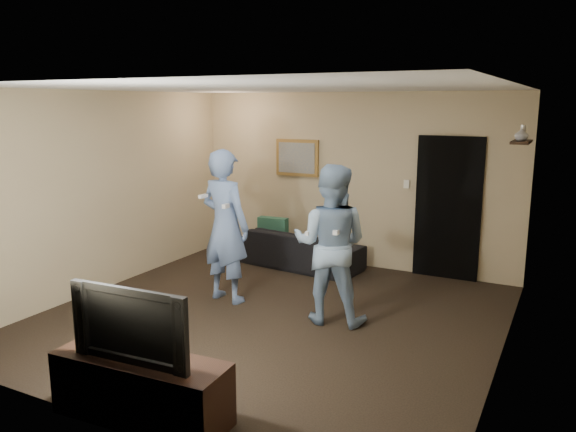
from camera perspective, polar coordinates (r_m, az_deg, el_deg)
The scene contains 19 objects.
ground at distance 6.62m, azimuth -1.72°, elevation -10.21°, with size 5.00×5.00×0.00m, color black.
ceiling at distance 6.16m, azimuth -1.87°, elevation 12.90°, with size 5.00×5.00×0.04m, color silver.
wall_back at distance 8.50m, azimuth 6.47°, elevation 3.64°, with size 5.00×0.04×2.60m, color tan.
wall_front at distance 4.31m, azimuth -18.27°, elevation -4.51°, with size 5.00×0.04×2.60m, color tan.
wall_left at distance 7.78m, azimuth -18.11°, elevation 2.42°, with size 0.04×5.00×2.60m, color tan.
wall_right at distance 5.51m, azimuth 21.53°, elevation -1.33°, with size 0.04×5.00×2.60m, color tan.
sofa at distance 8.50m, azimuth 1.20°, elevation -3.33°, with size 1.89×0.74×0.55m, color black.
throw_pillow at distance 8.66m, azimuth -1.54°, elevation -1.67°, with size 0.47×0.15×0.47m, color #184A38.
painting_frame at distance 8.81m, azimuth 0.95°, elevation 5.94°, with size 0.72×0.05×0.57m, color olive.
painting_canvas at distance 8.78m, azimuth 0.87°, elevation 5.93°, with size 0.62×0.01×0.47m, color slate.
doorway at distance 8.12m, azimuth 15.93°, elevation 0.76°, with size 0.90×0.06×2.00m, color black.
light_switch at distance 8.22m, azimuth 11.95°, elevation 3.19°, with size 0.08×0.02×0.12m, color silver.
wall_shelf at distance 7.21m, azimuth 22.63°, elevation 6.97°, with size 0.20×0.60×0.03m, color black.
shelf_vase at distance 7.13m, azimuth 22.63°, elevation 7.68°, with size 0.15×0.15×0.16m, color #A0A1A5.
shelf_figurine at distance 7.27m, azimuth 22.75°, elevation 7.82°, with size 0.06×0.06×0.18m, color silver.
tv_console at distance 4.73m, azimuth -14.66°, elevation -16.59°, with size 1.43×0.46×0.51m, color black.
television at distance 4.50m, azimuth -15.02°, elevation -10.31°, with size 1.04×0.14×0.60m, color black.
wii_player_left at distance 6.95m, azimuth -6.39°, elevation -1.03°, with size 0.75×0.57×1.90m.
wii_player_right at distance 6.27m, azimuth 4.33°, elevation -2.88°, with size 0.97×0.82×1.79m.
Camera 1 is at (3.01, -5.37, 2.44)m, focal length 35.00 mm.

